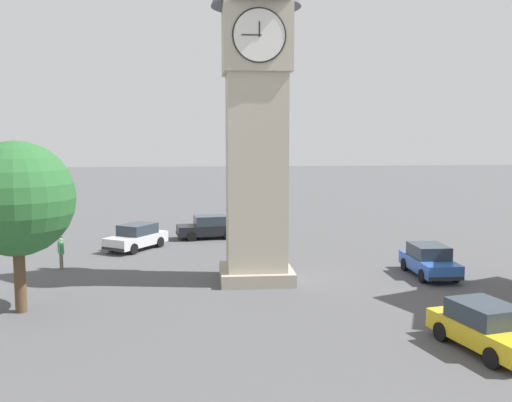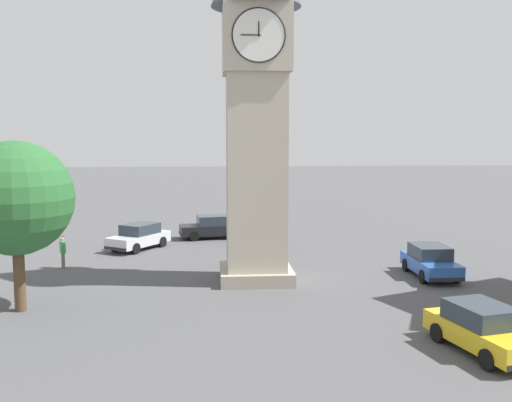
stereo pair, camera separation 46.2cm
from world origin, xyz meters
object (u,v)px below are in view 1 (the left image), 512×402
object	(u,v)px
car_silver_kerb	(209,227)
car_red_corner	(429,261)
tree	(16,199)
pedestrian	(61,250)
clock_tower	(256,58)
car_white_side	(137,237)
car_blue_kerb	(486,327)

from	to	relation	value
car_silver_kerb	car_red_corner	xyz separation A→B (m)	(-10.58, 11.42, 0.00)
tree	pedestrian	bearing A→B (deg)	-88.65
clock_tower	pedestrian	distance (m)	13.86
car_silver_kerb	pedestrian	bearing A→B (deg)	47.22
car_white_side	clock_tower	bearing A→B (deg)	128.52
car_red_corner	car_white_side	size ratio (longest dim) A/B	0.95
car_white_side	car_silver_kerb	bearing A→B (deg)	-142.56
tree	car_silver_kerb	bearing A→B (deg)	-115.57
car_red_corner	tree	size ratio (longest dim) A/B	0.62
car_white_side	pedestrian	world-z (taller)	pedestrian
clock_tower	car_red_corner	xyz separation A→B (m)	(-8.50, -0.05, -9.58)
clock_tower	car_blue_kerb	world-z (taller)	clock_tower
tree	car_blue_kerb	bearing A→B (deg)	160.73
car_silver_kerb	tree	size ratio (longest dim) A/B	0.65
clock_tower	car_white_side	world-z (taller)	clock_tower
car_blue_kerb	tree	bearing A→B (deg)	-19.27
clock_tower	car_red_corner	size ratio (longest dim) A/B	4.30
car_blue_kerb	car_silver_kerb	distance (m)	22.90
car_silver_kerb	car_blue_kerb	bearing A→B (deg)	111.93
car_blue_kerb	car_silver_kerb	xyz separation A→B (m)	(8.55, -21.25, 0.00)
car_silver_kerb	car_red_corner	bearing A→B (deg)	132.82
clock_tower	car_white_side	size ratio (longest dim) A/B	4.07
pedestrian	tree	world-z (taller)	tree
car_red_corner	pedestrian	xyz separation A→B (m)	(18.24, -3.15, 0.25)
car_blue_kerb	car_white_side	distance (m)	22.08
clock_tower	tree	xyz separation A→B (m)	(9.57, 4.17, -5.91)
clock_tower	tree	size ratio (longest dim) A/B	2.67
car_silver_kerb	pedestrian	distance (m)	11.28
clock_tower	car_blue_kerb	bearing A→B (deg)	123.49
car_blue_kerb	car_red_corner	xyz separation A→B (m)	(-2.03, -9.82, 0.00)
car_blue_kerb	car_red_corner	world-z (taller)	same
car_red_corner	car_white_side	world-z (taller)	same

